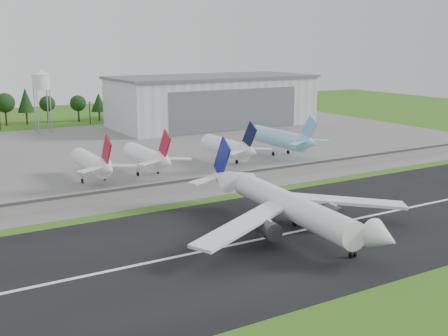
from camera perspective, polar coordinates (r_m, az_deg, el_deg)
ground at (r=114.59m, az=7.00°, el=-8.60°), size 600.00×600.00×0.00m
runway at (r=122.10m, az=4.12°, el=-7.15°), size 320.00×60.00×0.10m
runway_centerline at (r=122.08m, az=4.12°, el=-7.13°), size 220.00×1.00×0.02m
apron at (r=218.42m, az=-12.57°, el=1.41°), size 320.00×150.00×0.10m
blast_fence at (r=158.92m, az=-5.16°, el=-1.83°), size 240.00×0.61×3.50m
hangar_east at (r=287.60m, az=-1.20°, el=6.87°), size 102.00×47.00×25.20m
water_tower at (r=276.42m, az=-18.12°, el=8.51°), size 8.40×8.40×29.40m
utility_poles at (r=294.56m, az=-17.50°, el=3.95°), size 230.00×3.00×12.00m
treeline at (r=309.05m, az=-18.16°, el=4.29°), size 320.00×16.00×22.00m
main_airliner at (r=124.22m, az=6.95°, el=-4.51°), size 57.06×59.27×18.17m
parked_jet_red_a at (r=171.96m, az=-13.04°, el=0.44°), size 7.36×31.29×16.53m
parked_jet_red_b at (r=177.98m, az=-7.59°, el=1.10°), size 7.36×31.29×16.63m
parked_jet_navy at (r=191.42m, az=0.65°, el=2.06°), size 7.36×31.29×16.80m
parked_jet_skyblue at (r=209.96m, az=6.05°, el=2.98°), size 7.36×37.29×17.03m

